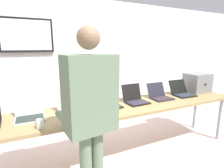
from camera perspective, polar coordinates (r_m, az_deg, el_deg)
ground at (r=2.84m, az=3.12°, el=-22.85°), size 8.00×8.00×0.04m
back_wall at (r=3.38m, az=-6.12°, el=5.58°), size 8.00×0.11×2.43m
workbench at (r=2.48m, az=3.32°, el=-8.12°), size 3.76×0.70×0.79m
equipment_box at (r=3.56m, az=25.85°, el=0.43°), size 0.41×0.34×0.33m
laptop_station_1 at (r=2.26m, az=-25.08°, el=-8.42°), size 0.32×0.34×0.26m
laptop_station_2 at (r=2.28m, az=-13.27°, el=-7.53°), size 0.31×0.30×0.24m
laptop_station_3 at (r=2.43m, az=-2.12°, el=-6.05°), size 0.39×0.36×0.23m
laptop_station_4 at (r=2.63m, az=7.44°, el=-4.64°), size 0.33×0.33×0.25m
laptop_station_5 at (r=2.90m, az=15.17°, el=-3.46°), size 0.32×0.33×0.23m
laptop_station_6 at (r=3.22m, az=21.68°, el=-2.38°), size 0.35×0.36×0.24m
person at (r=1.58m, az=-7.16°, el=-7.39°), size 0.49×0.63×1.77m
coffee_mug at (r=1.95m, az=-22.26°, el=-11.83°), size 0.07×0.07×0.09m
paper_sheet at (r=2.14m, az=-5.89°, el=-10.17°), size 0.27×0.34×0.00m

